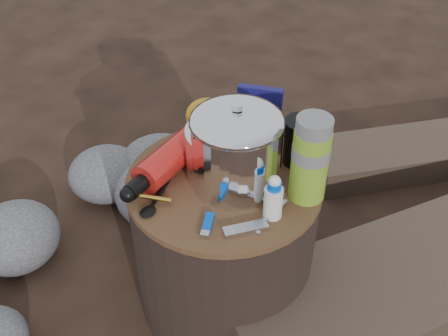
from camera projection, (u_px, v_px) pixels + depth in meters
The scene contains 15 objects.
ground at pixel (224, 294), 1.60m from camera, with size 60.00×60.00×0.00m, color black.
stump at pixel (224, 242), 1.46m from camera, with size 0.48×0.48×0.44m, color black.
rock_ring at pixel (78, 232), 1.66m from camera, with size 0.45×0.98×0.19m, color #56565B, non-canonical shape.
foil_windscreen at pixel (230, 152), 1.30m from camera, with size 0.21×0.21×0.13m, color silver.
camping_pot at pixel (237, 147), 1.25m from camera, with size 0.21×0.21×0.21m, color silver.
fuel_bottle at pixel (175, 154), 1.34m from camera, with size 0.08×0.32×0.08m, color red, non-canonical shape.
thermos at pixel (310, 159), 1.21m from camera, with size 0.09×0.09×0.21m, color #7CA727.
travel_mug at pixel (300, 142), 1.34m from camera, with size 0.08×0.08×0.12m, color black.
stuff_sack at pixel (211, 118), 1.44m from camera, with size 0.15×0.12×0.10m, color #C78E16.
food_pouch at pixel (259, 114), 1.41m from camera, with size 0.12×0.03×0.15m, color #100E51.
lighter at pixel (208, 223), 1.20m from camera, with size 0.02×0.07×0.01m, color blue.
multitool at pixel (246, 229), 1.18m from camera, with size 0.03×0.10×0.01m, color silver.
pot_grabber at pixel (266, 215), 1.22m from camera, with size 0.03×0.12×0.01m, color silver, non-canonical shape.
spork at pixel (159, 194), 1.27m from camera, with size 0.03×0.13×0.01m, color black, non-canonical shape.
squeeze_bottle at pixel (273, 199), 1.19m from camera, with size 0.04×0.04×0.10m, color white.
Camera 1 is at (0.54, -0.85, 1.30)m, focal length 43.39 mm.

